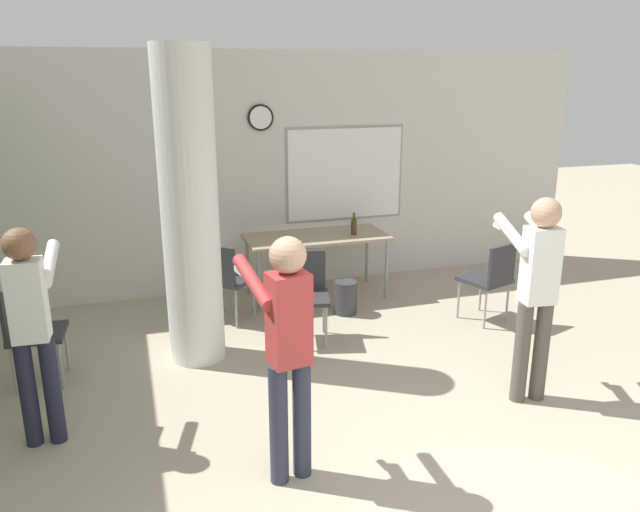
% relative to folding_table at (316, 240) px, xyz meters
% --- Properties ---
extents(wall_back, '(8.00, 0.15, 2.80)m').
position_rel_folding_table_xyz_m(wall_back, '(-0.33, 0.59, 0.71)').
color(wall_back, silver).
rests_on(wall_back, ground_plane).
extents(support_pillar, '(0.50, 0.50, 2.80)m').
position_rel_folding_table_xyz_m(support_pillar, '(-1.54, -1.22, 0.71)').
color(support_pillar, white).
rests_on(support_pillar, ground_plane).
extents(folding_table, '(1.63, 0.73, 0.74)m').
position_rel_folding_table_xyz_m(folding_table, '(0.00, 0.00, 0.00)').
color(folding_table, tan).
rests_on(folding_table, ground_plane).
extents(bottle_on_table, '(0.07, 0.07, 0.26)m').
position_rel_folding_table_xyz_m(bottle_on_table, '(0.43, -0.08, 0.15)').
color(bottle_on_table, '#4C3319').
rests_on(bottle_on_table, folding_table).
extents(waste_bin, '(0.25, 0.25, 0.37)m').
position_rel_folding_table_xyz_m(waste_bin, '(0.14, -0.62, -0.51)').
color(waste_bin, '#38383D').
rests_on(waste_bin, ground_plane).
extents(chair_table_front, '(0.53, 0.53, 0.87)m').
position_rel_folding_table_xyz_m(chair_table_front, '(-0.45, -1.12, -0.18)').
color(chair_table_front, '#2D2D33').
rests_on(chair_table_front, ground_plane).
extents(chair_table_left, '(0.62, 0.62, 0.87)m').
position_rel_folding_table_xyz_m(chair_table_left, '(-1.14, -0.48, -0.18)').
color(chair_table_left, '#2D2D33').
rests_on(chair_table_left, ground_plane).
extents(chair_by_left_wall, '(0.47, 0.47, 0.87)m').
position_rel_folding_table_xyz_m(chair_by_left_wall, '(-2.94, -1.32, -0.18)').
color(chair_by_left_wall, '#2D2D33').
rests_on(chair_by_left_wall, ground_plane).
extents(chair_mid_room, '(0.56, 0.56, 0.87)m').
position_rel_folding_table_xyz_m(chair_mid_room, '(1.50, -1.30, -0.18)').
color(chair_mid_room, '#2D2D33').
rests_on(chair_mid_room, ground_plane).
extents(person_playing_side, '(0.43, 0.67, 1.67)m').
position_rel_folding_table_xyz_m(person_playing_side, '(0.93, -2.79, 0.30)').
color(person_playing_side, '#514C47').
rests_on(person_playing_side, ground_plane).
extents(person_watching_back, '(0.37, 0.60, 1.60)m').
position_rel_folding_table_xyz_m(person_watching_back, '(-2.75, -2.28, 0.25)').
color(person_watching_back, '#1E2338').
rests_on(person_watching_back, ground_plane).
extents(person_playing_front, '(0.44, 0.63, 1.65)m').
position_rel_folding_table_xyz_m(person_playing_front, '(-1.18, -3.20, 0.28)').
color(person_playing_front, '#2D3347').
rests_on(person_playing_front, ground_plane).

